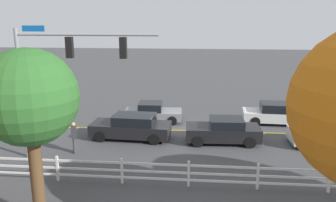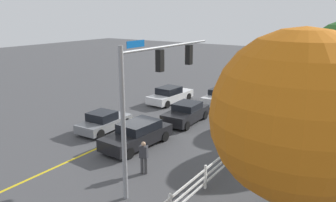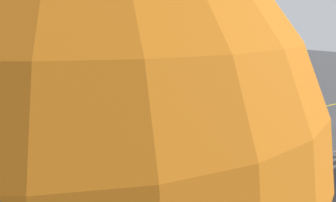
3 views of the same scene
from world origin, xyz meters
name	(u,v)px [view 2 (image 2 of 3)]	position (x,y,z in m)	size (l,w,h in m)	color
ground_plane	(137,130)	(0.00, 0.00, 0.00)	(120.00, 120.00, 0.00)	#444447
lane_center_stripe	(169,116)	(-4.00, 0.00, 0.00)	(28.00, 0.16, 0.01)	gold
signal_assembly	(152,84)	(4.86, 4.97, 4.70)	(6.97, 0.38, 6.68)	gray
car_0	(186,113)	(-3.36, 1.89, 0.70)	(4.29, 2.04, 1.43)	black
car_1	(104,122)	(1.25, -1.81, 0.63)	(3.99, 1.99, 1.35)	slate
car_2	(221,97)	(-9.13, 1.93, 0.69)	(3.96, 2.02, 1.40)	silver
car_3	(170,95)	(-7.30, -2.11, 0.67)	(4.87, 2.06, 1.44)	silver
car_4	(137,134)	(2.03, 1.73, 0.72)	(4.77, 2.15, 1.47)	black
pedestrian	(144,156)	(4.63, 4.23, 0.93)	(0.36, 0.46, 1.69)	#3F3F42
white_rail_fence	(259,131)	(-3.00, 7.44, 0.60)	(26.10, 0.10, 1.15)	white
tree_0	(297,117)	(6.81, 11.63, 4.86)	(5.09, 5.09, 7.42)	brown
tree_2	(287,101)	(3.58, 10.52, 4.46)	(3.23, 3.23, 6.13)	brown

